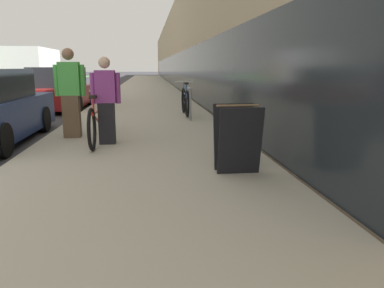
% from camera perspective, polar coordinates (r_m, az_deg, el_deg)
% --- Properties ---
extents(sidewalk_slab, '(3.91, 70.00, 0.15)m').
position_cam_1_polar(sidewalk_slab, '(26.03, -6.99, 8.44)').
color(sidewalk_slab, '#B2AA99').
rests_on(sidewalk_slab, ground).
extents(storefront_facade, '(10.01, 70.00, 5.84)m').
position_cam_1_polar(storefront_facade, '(34.70, 4.92, 13.97)').
color(storefront_facade, tan).
rests_on(storefront_facade, ground).
extents(tandem_bicycle, '(0.52, 2.49, 0.90)m').
position_cam_1_polar(tandem_bicycle, '(7.26, -14.05, 3.50)').
color(tandem_bicycle, black).
rests_on(tandem_bicycle, sidewalk_slab).
extents(person_rider, '(0.53, 0.21, 1.55)m').
position_cam_1_polar(person_rider, '(6.89, -12.98, 6.43)').
color(person_rider, black).
rests_on(person_rider, sidewalk_slab).
extents(person_bystander, '(0.59, 0.23, 1.72)m').
position_cam_1_polar(person_bystander, '(7.71, -18.06, 7.35)').
color(person_bystander, brown).
rests_on(person_bystander, sidewalk_slab).
extents(bike_rack_hoop, '(0.05, 0.60, 0.84)m').
position_cam_1_polar(bike_rack_hoop, '(9.93, -0.42, 6.72)').
color(bike_rack_hoop, gray).
rests_on(bike_rack_hoop, sidewalk_slab).
extents(cruiser_bike_nearest, '(0.52, 1.83, 0.95)m').
position_cam_1_polar(cruiser_bike_nearest, '(10.84, -1.04, 6.54)').
color(cruiser_bike_nearest, black).
rests_on(cruiser_bike_nearest, sidewalk_slab).
extents(sandwich_board_sign, '(0.56, 0.56, 0.90)m').
position_cam_1_polar(sandwich_board_sign, '(4.96, 6.89, 0.87)').
color(sandwich_board_sign, black).
rests_on(sandwich_board_sign, sidewalk_slab).
extents(vintage_roadster_curbside, '(1.98, 4.42, 1.50)m').
position_cam_1_polar(vintage_roadster_curbside, '(14.58, -19.62, 7.71)').
color(vintage_roadster_curbside, maroon).
rests_on(vintage_roadster_curbside, ground).
extents(moving_truck, '(2.36, 7.00, 2.64)m').
position_cam_1_polar(moving_truck, '(26.47, -22.76, 10.44)').
color(moving_truck, orange).
rests_on(moving_truck, ground).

